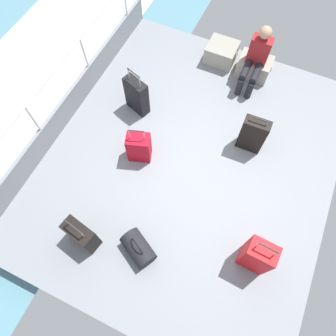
{
  "coord_description": "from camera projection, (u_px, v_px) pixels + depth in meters",
  "views": [
    {
      "loc": [
        0.62,
        -2.16,
        4.34
      ],
      "look_at": [
        -0.2,
        -0.39,
        0.25
      ],
      "focal_mm": 32.75,
      "sensor_mm": 36.0,
      "label": 1
    }
  ],
  "objects": [
    {
      "name": "suitcase_1",
      "position": [
        253.0,
        135.0,
        4.68
      ],
      "size": [
        0.39,
        0.2,
        0.76
      ],
      "color": "black",
      "rests_on": "ground_plane"
    },
    {
      "name": "railing_port",
      "position": [
        59.0,
        82.0,
        4.56
      ],
      "size": [
        0.04,
        4.2,
        1.02
      ],
      "color": "silver",
      "rests_on": "ground_plane"
    },
    {
      "name": "cargo_crate_1",
      "position": [
        254.0,
        66.0,
        5.49
      ],
      "size": [
        0.61,
        0.41,
        0.35
      ],
      "color": "#9E9989",
      "rests_on": "ground_plane"
    },
    {
      "name": "suitcase_3",
      "position": [
        139.0,
        147.0,
        4.67
      ],
      "size": [
        0.41,
        0.34,
        0.74
      ],
      "color": "#B70C1E",
      "rests_on": "ground_plane"
    },
    {
      "name": "suitcase_2",
      "position": [
        257.0,
        256.0,
        3.89
      ],
      "size": [
        0.37,
        0.28,
        0.87
      ],
      "color": "red",
      "rests_on": "ground_plane"
    },
    {
      "name": "passenger_seated",
      "position": [
        256.0,
        58.0,
        5.09
      ],
      "size": [
        0.34,
        0.66,
        1.05
      ],
      "color": "maroon",
      "rests_on": "ground_plane"
    },
    {
      "name": "duffel_bag",
      "position": [
        138.0,
        248.0,
        4.13
      ],
      "size": [
        0.56,
        0.49,
        0.43
      ],
      "color": "black",
      "rests_on": "ground_plane"
    },
    {
      "name": "suitcase_0",
      "position": [
        137.0,
        96.0,
        5.01
      ],
      "size": [
        0.44,
        0.3,
        0.87
      ],
      "color": "black",
      "rests_on": "ground_plane"
    },
    {
      "name": "gunwale_port",
      "position": [
        70.0,
        105.0,
        5.06
      ],
      "size": [
        0.06,
        5.2,
        0.45
      ],
      "primitive_type": "cube",
      "color": "gray",
      "rests_on": "ground_plane"
    },
    {
      "name": "ground_plane",
      "position": [
        189.0,
        160.0,
        4.9
      ],
      "size": [
        4.4,
        5.2,
        0.06
      ],
      "primitive_type": "cube",
      "color": "gray"
    },
    {
      "name": "sea_wake",
      "position": [
        14.0,
        97.0,
        5.83
      ],
      "size": [
        12.0,
        12.0,
        0.01
      ],
      "color": "#598C9E",
      "rests_on": "ground_plane"
    },
    {
      "name": "cargo_crate_0",
      "position": [
        221.0,
        53.0,
        5.63
      ],
      "size": [
        0.56,
        0.49,
        0.35
      ],
      "color": "gray",
      "rests_on": "ground_plane"
    },
    {
      "name": "suitcase_4",
      "position": [
        82.0,
        235.0,
        4.1
      ],
      "size": [
        0.47,
        0.29,
        0.71
      ],
      "color": "black",
      "rests_on": "ground_plane"
    }
  ]
}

